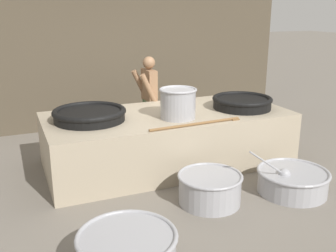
{
  "coord_description": "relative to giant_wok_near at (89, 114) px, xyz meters",
  "views": [
    {
      "loc": [
        -2.36,
        -5.64,
        2.49
      ],
      "look_at": [
        0.0,
        0.0,
        0.65
      ],
      "focal_mm": 42.0,
      "sensor_mm": 36.0,
      "label": 1
    }
  ],
  "objects": [
    {
      "name": "giant_wok_far",
      "position": [
        2.53,
        -0.24,
        0.01
      ],
      "size": [
        1.0,
        1.0,
        0.2
      ],
      "color": "black",
      "rests_on": "hearth_platform"
    },
    {
      "name": "prep_bowl_extra",
      "position": [
        -0.2,
        -2.5,
        -0.73
      ],
      "size": [
        1.0,
        1.0,
        0.41
      ],
      "color": "#9E9EA3",
      "rests_on": "ground_plane"
    },
    {
      "name": "giant_wok_near",
      "position": [
        0.0,
        0.0,
        0.0
      ],
      "size": [
        1.1,
        1.1,
        0.18
      ],
      "color": "black",
      "rests_on": "hearth_platform"
    },
    {
      "name": "ground_plane",
      "position": [
        1.25,
        -0.06,
        -0.96
      ],
      "size": [
        60.0,
        60.0,
        0.0
      ],
      "primitive_type": "plane",
      "color": "slate"
    },
    {
      "name": "hearth_platform",
      "position": [
        1.25,
        -0.06,
        -0.53
      ],
      "size": [
        3.91,
        1.76,
        0.86
      ],
      "color": "tan",
      "rests_on": "ground_plane"
    },
    {
      "name": "back_wall",
      "position": [
        1.25,
        2.65,
        0.69
      ],
      "size": [
        7.64,
        0.24,
        3.31
      ],
      "primitive_type": "cube",
      "color": "#4C4233",
      "rests_on": "ground_plane"
    },
    {
      "name": "stock_pot",
      "position": [
        1.28,
        -0.38,
        0.14
      ],
      "size": [
        0.58,
        0.58,
        0.46
      ],
      "color": "#9E9EA3",
      "rests_on": "hearth_platform"
    },
    {
      "name": "prep_bowl_meat",
      "position": [
        1.22,
        -1.55,
        -0.74
      ],
      "size": [
        0.86,
        0.86,
        0.41
      ],
      "color": "#9E9EA3",
      "rests_on": "ground_plane"
    },
    {
      "name": "stirring_paddle",
      "position": [
        1.43,
        -0.84,
        -0.08
      ],
      "size": [
        1.47,
        0.15,
        0.04
      ],
      "rotation": [
        0.0,
        0.0,
        0.05
      ],
      "color": "brown",
      "rests_on": "hearth_platform"
    },
    {
      "name": "cook",
      "position": [
        1.34,
        1.09,
        -0.07
      ],
      "size": [
        0.38,
        0.59,
        1.64
      ],
      "rotation": [
        0.0,
        0.0,
        3.13
      ],
      "color": "#8C6647",
      "rests_on": "ground_plane"
    },
    {
      "name": "prep_bowl_vegetables",
      "position": [
        2.44,
        -1.73,
        -0.78
      ],
      "size": [
        1.29,
        1.0,
        0.75
      ],
      "color": "#9E9EA3",
      "rests_on": "ground_plane"
    }
  ]
}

